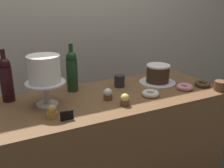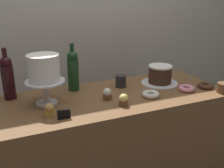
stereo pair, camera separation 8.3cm
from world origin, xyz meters
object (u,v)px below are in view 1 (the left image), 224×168
object	(u,v)px
cupcake_vanilla	(108,94)
price_sign_chalkboard	(67,115)
cupcake_caramel	(52,112)
donut_pink	(185,87)
cookie_stack	(221,86)
donut_sugar	(151,94)
wine_bottle_green	(72,70)
wine_bottle_dark_red	(6,79)
cake_stand_pedestal	(46,89)
cupcake_lemon	(125,100)
chocolate_round_cake	(158,73)
white_layer_cake	(44,69)
coffee_cup_ceramic	(119,81)
donut_chocolate	(202,84)

from	to	relation	value
cupcake_vanilla	price_sign_chalkboard	xyz separation A→B (m)	(-0.31, -0.15, -0.01)
cupcake_caramel	cupcake_vanilla	bearing A→B (deg)	13.86
donut_pink	cookie_stack	distance (m)	0.24
donut_sugar	price_sign_chalkboard	xyz separation A→B (m)	(-0.59, -0.08, 0.01)
wine_bottle_green	cupcake_vanilla	bearing A→B (deg)	-59.59
wine_bottle_dark_red	cake_stand_pedestal	bearing A→B (deg)	-41.64
wine_bottle_green	cupcake_lemon	world-z (taller)	wine_bottle_green
cupcake_caramel	cookie_stack	world-z (taller)	cupcake_caramel
chocolate_round_cake	cupcake_lemon	size ratio (longest dim) A/B	2.30
white_layer_cake	cookie_stack	xyz separation A→B (m)	(1.13, -0.28, -0.19)
cupcake_lemon	cookie_stack	xyz separation A→B (m)	(0.71, -0.07, -0.00)
cake_stand_pedestal	wine_bottle_dark_red	xyz separation A→B (m)	(-0.20, 0.18, 0.04)
cupcake_vanilla	price_sign_chalkboard	size ratio (longest dim) A/B	1.06
wine_bottle_dark_red	price_sign_chalkboard	bearing A→B (deg)	-59.16
chocolate_round_cake	cupcake_caramel	bearing A→B (deg)	-165.86
wine_bottle_dark_red	cupcake_caramel	bearing A→B (deg)	-62.48
wine_bottle_dark_red	price_sign_chalkboard	distance (m)	0.49
donut_pink	wine_bottle_dark_red	bearing A→B (deg)	163.43
cake_stand_pedestal	cupcake_lemon	size ratio (longest dim) A/B	3.15
cupcake_vanilla	coffee_cup_ceramic	size ratio (longest dim) A/B	0.87
cupcake_caramel	donut_sugar	world-z (taller)	cupcake_caramel
white_layer_cake	wine_bottle_green	distance (m)	0.28
white_layer_cake	coffee_cup_ceramic	distance (m)	0.58
cake_stand_pedestal	wine_bottle_green	size ratio (longest dim) A/B	0.72
chocolate_round_cake	price_sign_chalkboard	world-z (taller)	chocolate_round_cake
donut_chocolate	cookie_stack	world-z (taller)	cookie_stack
donut_pink	coffee_cup_ceramic	distance (m)	0.46
cookie_stack	cupcake_caramel	bearing A→B (deg)	174.70
donut_pink	coffee_cup_ceramic	xyz separation A→B (m)	(-0.38, 0.25, 0.03)
donut_sugar	donut_chocolate	world-z (taller)	same
price_sign_chalkboard	cupcake_vanilla	bearing A→B (deg)	26.08
white_layer_cake	cupcake_lemon	distance (m)	0.50
donut_pink	price_sign_chalkboard	world-z (taller)	price_sign_chalkboard
cookie_stack	white_layer_cake	bearing A→B (deg)	165.91
donut_chocolate	cake_stand_pedestal	bearing A→B (deg)	171.32
cake_stand_pedestal	cookie_stack	distance (m)	1.16
chocolate_round_cake	cupcake_caramel	xyz separation A→B (m)	(-0.84, -0.21, -0.04)
chocolate_round_cake	donut_sugar	bearing A→B (deg)	-135.33
donut_chocolate	coffee_cup_ceramic	world-z (taller)	coffee_cup_ceramic
donut_chocolate	coffee_cup_ceramic	distance (m)	0.60
wine_bottle_green	wine_bottle_dark_red	size ratio (longest dim) A/B	1.00
cookie_stack	wine_bottle_dark_red	bearing A→B (deg)	160.91
cupcake_vanilla	cookie_stack	distance (m)	0.79
cake_stand_pedestal	cupcake_caramel	distance (m)	0.19
cake_stand_pedestal	cupcake_vanilla	size ratio (longest dim) A/B	3.15
chocolate_round_cake	cookie_stack	distance (m)	0.44
wine_bottle_green	cupcake_caramel	distance (m)	0.43
white_layer_cake	donut_chocolate	world-z (taller)	white_layer_cake
cupcake_lemon	coffee_cup_ceramic	size ratio (longest dim) A/B	0.87
donut_sugar	coffee_cup_ceramic	size ratio (longest dim) A/B	1.32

